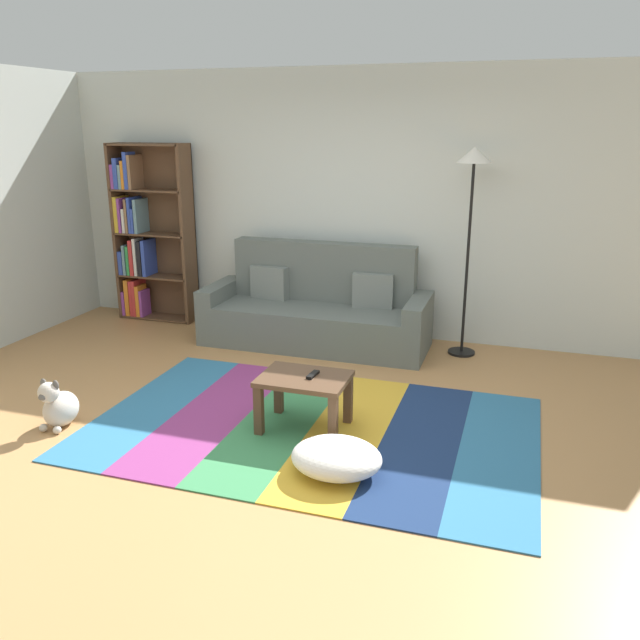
# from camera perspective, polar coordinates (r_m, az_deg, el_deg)

# --- Properties ---
(ground_plane) EXTENTS (14.00, 14.00, 0.00)m
(ground_plane) POSITION_cam_1_polar(r_m,az_deg,el_deg) (4.77, -3.47, -9.95)
(ground_plane) COLOR #B27F4C
(back_wall) EXTENTS (6.80, 0.10, 2.70)m
(back_wall) POSITION_cam_1_polar(r_m,az_deg,el_deg) (6.74, 4.32, 10.00)
(back_wall) COLOR silver
(back_wall) RESTS_ON ground_plane
(rug) EXTENTS (3.22, 2.09, 0.01)m
(rug) POSITION_cam_1_polar(r_m,az_deg,el_deg) (4.84, -0.74, -9.44)
(rug) COLOR teal
(rug) RESTS_ON ground_plane
(couch) EXTENTS (2.26, 0.80, 1.00)m
(couch) POSITION_cam_1_polar(r_m,az_deg,el_deg) (6.55, -0.27, 0.79)
(couch) COLOR #59605B
(couch) RESTS_ON ground_plane
(bookshelf) EXTENTS (0.90, 0.28, 1.96)m
(bookshelf) POSITION_cam_1_polar(r_m,az_deg,el_deg) (7.58, -15.16, 7.16)
(bookshelf) COLOR brown
(bookshelf) RESTS_ON ground_plane
(coffee_table) EXTENTS (0.63, 0.47, 0.40)m
(coffee_table) POSITION_cam_1_polar(r_m,az_deg,el_deg) (4.71, -1.40, -5.94)
(coffee_table) COLOR #513826
(coffee_table) RESTS_ON rug
(pouf) EXTENTS (0.59, 0.50, 0.21)m
(pouf) POSITION_cam_1_polar(r_m,az_deg,el_deg) (4.21, 1.46, -12.01)
(pouf) COLOR white
(pouf) RESTS_ON rug
(dog) EXTENTS (0.22, 0.35, 0.40)m
(dog) POSITION_cam_1_polar(r_m,az_deg,el_deg) (5.18, -22.00, -7.05)
(dog) COLOR beige
(dog) RESTS_ON ground_plane
(standing_lamp) EXTENTS (0.32, 0.32, 1.96)m
(standing_lamp) POSITION_cam_1_polar(r_m,az_deg,el_deg) (6.15, 13.28, 11.60)
(standing_lamp) COLOR black
(standing_lamp) RESTS_ON ground_plane
(tv_remote) EXTENTS (0.06, 0.15, 0.02)m
(tv_remote) POSITION_cam_1_polar(r_m,az_deg,el_deg) (4.68, -0.63, -4.83)
(tv_remote) COLOR black
(tv_remote) RESTS_ON coffee_table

